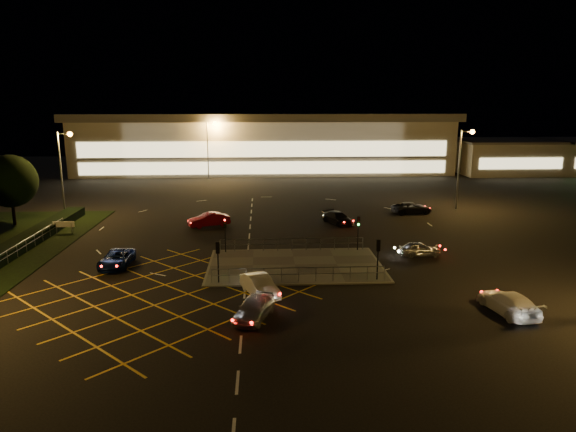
{
  "coord_description": "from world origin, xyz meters",
  "views": [
    {
      "loc": [
        -0.74,
        -42.68,
        13.29
      ],
      "look_at": [
        1.96,
        8.19,
        2.0
      ],
      "focal_mm": 32.0,
      "sensor_mm": 36.0,
      "label": 1
    }
  ],
  "objects_px": {
    "car_queue_white": "(260,285)",
    "car_left_blue": "(117,259)",
    "signal_sw": "(218,253)",
    "signal_nw": "(225,228)",
    "signal_se": "(378,251)",
    "signal_ne": "(358,226)",
    "car_circ_red": "(209,220)",
    "car_right_silver": "(420,249)",
    "car_near_silver": "(254,308)",
    "car_east_grey": "(412,208)",
    "car_far_dkgrey": "(338,218)",
    "car_approach_white": "(509,303)"
  },
  "relations": [
    {
      "from": "car_queue_white",
      "to": "car_left_blue",
      "type": "xyz_separation_m",
      "value": [
        -11.85,
        7.11,
        -0.04
      ]
    },
    {
      "from": "signal_sw",
      "to": "signal_nw",
      "type": "distance_m",
      "value": 7.99
    },
    {
      "from": "signal_se",
      "to": "car_left_blue",
      "type": "xyz_separation_m",
      "value": [
        -20.77,
        4.65,
        -1.7
      ]
    },
    {
      "from": "signal_ne",
      "to": "car_circ_red",
      "type": "distance_m",
      "value": 17.97
    },
    {
      "from": "signal_nw",
      "to": "car_right_silver",
      "type": "xyz_separation_m",
      "value": [
        17.2,
        -1.77,
        -1.73
      ]
    },
    {
      "from": "car_near_silver",
      "to": "car_right_silver",
      "type": "xyz_separation_m",
      "value": [
        14.46,
        12.72,
        -0.09
      ]
    },
    {
      "from": "car_left_blue",
      "to": "car_east_grey",
      "type": "xyz_separation_m",
      "value": [
        30.38,
        19.19,
        0.02
      ]
    },
    {
      "from": "car_east_grey",
      "to": "signal_ne",
      "type": "bearing_deg",
      "value": 139.71
    },
    {
      "from": "signal_ne",
      "to": "car_far_dkgrey",
      "type": "xyz_separation_m",
      "value": [
        -0.19,
        10.87,
        -1.7
      ]
    },
    {
      "from": "signal_sw",
      "to": "car_right_silver",
      "type": "xyz_separation_m",
      "value": [
        17.2,
        6.21,
        -1.73
      ]
    },
    {
      "from": "car_far_dkgrey",
      "to": "car_east_grey",
      "type": "height_order",
      "value": "car_east_grey"
    },
    {
      "from": "car_queue_white",
      "to": "car_near_silver",
      "type": "bearing_deg",
      "value": -117.53
    },
    {
      "from": "signal_nw",
      "to": "car_far_dkgrey",
      "type": "distance_m",
      "value": 16.14
    },
    {
      "from": "car_east_grey",
      "to": "car_approach_white",
      "type": "bearing_deg",
      "value": 166.18
    },
    {
      "from": "car_queue_white",
      "to": "car_approach_white",
      "type": "xyz_separation_m",
      "value": [
        16.0,
        -4.03,
        0.01
      ]
    },
    {
      "from": "signal_sw",
      "to": "signal_nw",
      "type": "bearing_deg",
      "value": -90.0
    },
    {
      "from": "signal_sw",
      "to": "car_far_dkgrey",
      "type": "height_order",
      "value": "signal_sw"
    },
    {
      "from": "car_near_silver",
      "to": "car_east_grey",
      "type": "distance_m",
      "value": 35.73
    },
    {
      "from": "car_near_silver",
      "to": "car_right_silver",
      "type": "height_order",
      "value": "car_near_silver"
    },
    {
      "from": "car_far_dkgrey",
      "to": "car_approach_white",
      "type": "distance_m",
      "value": 26.37
    },
    {
      "from": "signal_nw",
      "to": "car_circ_red",
      "type": "relative_size",
      "value": 0.7
    },
    {
      "from": "car_far_dkgrey",
      "to": "car_circ_red",
      "type": "xyz_separation_m",
      "value": [
        -14.33,
        -0.4,
        0.08
      ]
    },
    {
      "from": "car_far_dkgrey",
      "to": "car_east_grey",
      "type": "xyz_separation_m",
      "value": [
        9.8,
        4.98,
        0.02
      ]
    },
    {
      "from": "signal_se",
      "to": "signal_sw",
      "type": "bearing_deg",
      "value": 0.0
    },
    {
      "from": "signal_se",
      "to": "car_east_grey",
      "type": "distance_m",
      "value": 25.76
    },
    {
      "from": "signal_sw",
      "to": "car_left_blue",
      "type": "xyz_separation_m",
      "value": [
        -8.77,
        4.65,
        -1.7
      ]
    },
    {
      "from": "car_near_silver",
      "to": "car_approach_white",
      "type": "relative_size",
      "value": 0.87
    },
    {
      "from": "signal_nw",
      "to": "car_approach_white",
      "type": "height_order",
      "value": "signal_nw"
    },
    {
      "from": "car_far_dkgrey",
      "to": "signal_ne",
      "type": "bearing_deg",
      "value": -114.13
    },
    {
      "from": "signal_ne",
      "to": "car_far_dkgrey",
      "type": "distance_m",
      "value": 11.0
    },
    {
      "from": "car_near_silver",
      "to": "car_circ_red",
      "type": "bearing_deg",
      "value": 121.52
    },
    {
      "from": "signal_sw",
      "to": "car_far_dkgrey",
      "type": "distance_m",
      "value": 22.32
    },
    {
      "from": "signal_nw",
      "to": "car_east_grey",
      "type": "xyz_separation_m",
      "value": [
        21.61,
        15.85,
        -1.68
      ]
    },
    {
      "from": "car_far_dkgrey",
      "to": "car_circ_red",
      "type": "distance_m",
      "value": 14.33
    },
    {
      "from": "car_near_silver",
      "to": "car_circ_red",
      "type": "distance_m",
      "value": 25.51
    },
    {
      "from": "signal_sw",
      "to": "car_right_silver",
      "type": "relative_size",
      "value": 0.85
    },
    {
      "from": "signal_se",
      "to": "car_far_dkgrey",
      "type": "height_order",
      "value": "signal_se"
    },
    {
      "from": "car_circ_red",
      "to": "signal_sw",
      "type": "bearing_deg",
      "value": -13.87
    },
    {
      "from": "signal_nw",
      "to": "car_east_grey",
      "type": "height_order",
      "value": "signal_nw"
    },
    {
      "from": "car_right_silver",
      "to": "car_circ_red",
      "type": "distance_m",
      "value": 23.2
    },
    {
      "from": "signal_sw",
      "to": "car_left_blue",
      "type": "height_order",
      "value": "signal_sw"
    },
    {
      "from": "car_right_silver",
      "to": "car_east_grey",
      "type": "xyz_separation_m",
      "value": [
        4.42,
        17.62,
        0.05
      ]
    },
    {
      "from": "signal_se",
      "to": "car_near_silver",
      "type": "bearing_deg",
      "value": 35.08
    },
    {
      "from": "signal_sw",
      "to": "car_far_dkgrey",
      "type": "bearing_deg",
      "value": -122.06
    },
    {
      "from": "signal_ne",
      "to": "car_near_silver",
      "type": "distance_m",
      "value": 17.28
    },
    {
      "from": "signal_nw",
      "to": "car_near_silver",
      "type": "distance_m",
      "value": 14.84
    },
    {
      "from": "signal_nw",
      "to": "signal_ne",
      "type": "xyz_separation_m",
      "value": [
        12.0,
        0.0,
        0.0
      ]
    },
    {
      "from": "car_far_dkgrey",
      "to": "car_approach_white",
      "type": "bearing_deg",
      "value": -99.1
    },
    {
      "from": "signal_nw",
      "to": "car_approach_white",
      "type": "distance_m",
      "value": 24.01
    },
    {
      "from": "car_queue_white",
      "to": "car_circ_red",
      "type": "distance_m",
      "value": 21.65
    }
  ]
}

